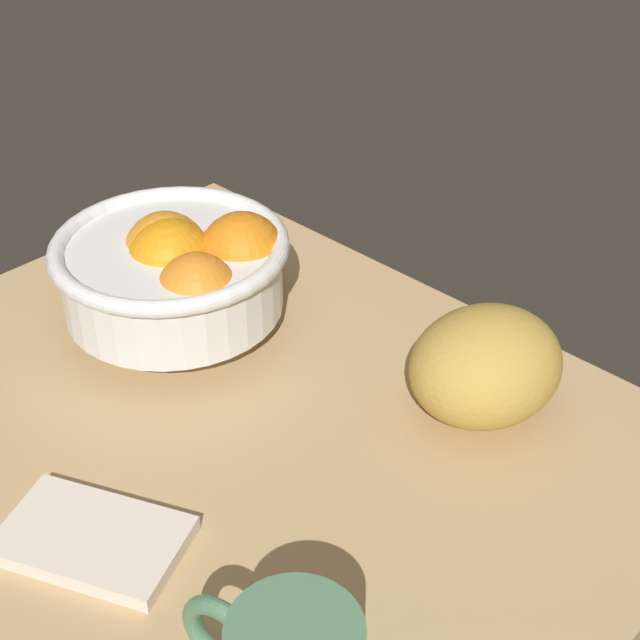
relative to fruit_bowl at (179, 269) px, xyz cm
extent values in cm
cube|color=tan|center=(-13.69, 5.48, -7.98)|extent=(69.74, 54.68, 3.00)
cylinder|color=white|center=(0.59, 0.42, -5.30)|extent=(10.49, 10.49, 2.37)
cylinder|color=white|center=(0.59, 0.42, -0.86)|extent=(20.37, 20.37, 6.51)
torus|color=white|center=(0.59, 0.42, 2.39)|extent=(21.97, 21.97, 1.60)
sphere|color=orange|center=(1.99, -0.15, 0.84)|extent=(7.86, 7.86, 7.86)
sphere|color=orange|center=(-5.05, 2.01, 0.72)|extent=(7.15, 7.15, 7.15)
sphere|color=orange|center=(0.59, 0.42, 0.71)|extent=(7.14, 7.14, 7.14)
sphere|color=orange|center=(-3.42, -4.80, 0.89)|extent=(8.15, 8.15, 8.15)
sphere|color=orange|center=(0.59, 0.42, 0.87)|extent=(8.00, 8.00, 8.00)
ellipsoid|color=gold|center=(-27.72, -9.69, -1.76)|extent=(13.83, 15.38, 9.45)
cube|color=beige|center=(-16.49, 22.02, -5.85)|extent=(15.34, 12.79, 1.26)
torus|color=#507E5C|center=(-31.56, 22.48, -2.23)|extent=(6.08, 2.40, 5.96)
camera|label=1|loc=(-60.01, 43.65, 45.53)|focal=52.32mm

